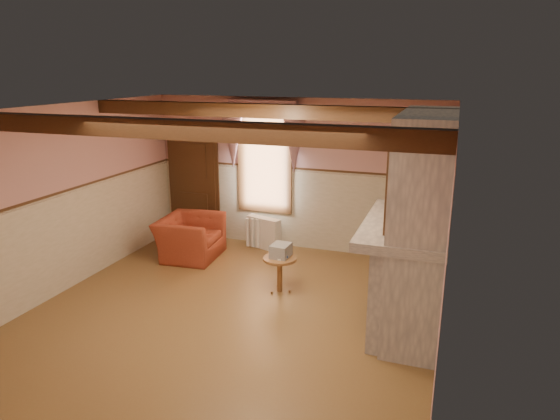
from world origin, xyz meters
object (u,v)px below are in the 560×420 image
(armchair, at_px, (190,237))
(side_table, at_px, (280,274))
(bowl, at_px, (408,216))
(mantel_clock, at_px, (412,203))
(radiator, at_px, (264,233))
(oil_lamp, at_px, (411,201))

(armchair, height_order, side_table, armchair)
(bowl, height_order, mantel_clock, mantel_clock)
(side_table, height_order, bowl, bowl)
(side_table, xyz_separation_m, mantel_clock, (1.85, 0.21, 1.25))
(bowl, xyz_separation_m, mantel_clock, (0.00, 0.46, 0.06))
(side_table, height_order, radiator, radiator)
(oil_lamp, bearing_deg, armchair, 169.60)
(mantel_clock, bearing_deg, armchair, 170.63)
(side_table, distance_m, oil_lamp, 2.25)
(armchair, xyz_separation_m, mantel_clock, (3.86, -0.64, 1.15))
(radiator, xyz_separation_m, mantel_clock, (2.78, -1.50, 1.22))
(armchair, distance_m, mantel_clock, 4.08)
(mantel_clock, bearing_deg, radiator, 151.58)
(bowl, xyz_separation_m, oil_lamp, (0.00, 0.39, 0.10))
(armchair, distance_m, radiator, 1.39)
(armchair, xyz_separation_m, oil_lamp, (3.86, -0.71, 1.19))
(armchair, distance_m, bowl, 4.16)
(armchair, bearing_deg, side_table, -117.46)
(armchair, bearing_deg, mantel_clock, -104.02)
(armchair, height_order, radiator, armchair)
(armchair, relative_size, side_table, 2.05)
(armchair, distance_m, side_table, 2.18)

